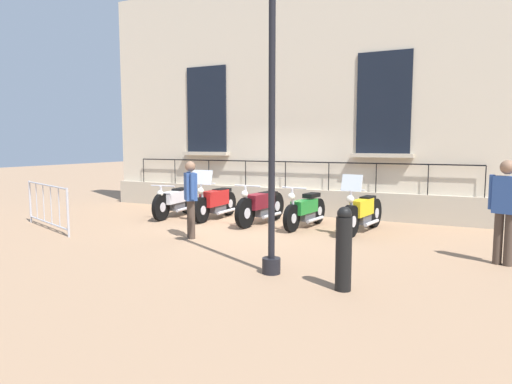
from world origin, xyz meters
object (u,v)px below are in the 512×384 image
at_px(motorcycle_yellow, 362,213).
at_px(crowd_barrier, 47,205).
at_px(lamppost, 272,106).
at_px(pedestrian_standing, 191,195).
at_px(motorcycle_maroon, 261,205).
at_px(bollard, 344,249).
at_px(pedestrian_walking, 505,206).
at_px(motorcycle_white, 175,201).
at_px(motorcycle_red, 215,202).
at_px(motorcycle_green, 305,210).

height_order(motorcycle_yellow, crowd_barrier, motorcycle_yellow).
height_order(motorcycle_yellow, lamppost, lamppost).
xyz_separation_m(lamppost, pedestrian_standing, (-1.66, -2.56, -1.61)).
xyz_separation_m(motorcycle_maroon, pedestrian_standing, (2.15, -0.61, 0.45)).
distance_m(bollard, pedestrian_walking, 3.15).
distance_m(motorcycle_white, motorcycle_red, 1.17).
xyz_separation_m(pedestrian_standing, pedestrian_walking, (-0.42, 5.76, 0.07)).
height_order(motorcycle_maroon, lamppost, lamppost).
bearing_deg(crowd_barrier, pedestrian_standing, 99.92).
height_order(motorcycle_yellow, bollard, motorcycle_yellow).
distance_m(motorcycle_maroon, lamppost, 4.75).
distance_m(motorcycle_maroon, crowd_barrier, 4.97).
height_order(motorcycle_red, bollard, motorcycle_red).
relative_size(motorcycle_white, motorcycle_green, 1.05).
bearing_deg(pedestrian_standing, crowd_barrier, -80.08).
relative_size(pedestrian_standing, pedestrian_walking, 0.94).
bearing_deg(motorcycle_red, motorcycle_green, 87.45).
relative_size(motorcycle_red, motorcycle_maroon, 0.96).
distance_m(motorcycle_white, crowd_barrier, 3.16).
bearing_deg(lamppost, motorcycle_green, -168.07).
bearing_deg(motorcycle_yellow, pedestrian_walking, 56.57).
relative_size(motorcycle_red, crowd_barrier, 0.87).
distance_m(motorcycle_red, motorcycle_green, 2.53).
distance_m(crowd_barrier, pedestrian_walking, 9.35).
bearing_deg(pedestrian_walking, motorcycle_maroon, -108.56).
relative_size(motorcycle_white, motorcycle_maroon, 0.96).
relative_size(motorcycle_maroon, motorcycle_yellow, 1.03).
height_order(lamppost, pedestrian_standing, lamppost).
distance_m(motorcycle_maroon, motorcycle_green, 1.15).
xyz_separation_m(motorcycle_white, motorcycle_green, (-0.06, 3.68, -0.03)).
bearing_deg(pedestrian_standing, pedestrian_walking, 94.20).
relative_size(motorcycle_green, pedestrian_walking, 1.15).
bearing_deg(bollard, lamppost, -104.54).
bearing_deg(pedestrian_standing, motorcycle_maroon, 164.22).
distance_m(motorcycle_red, pedestrian_standing, 2.44).
bearing_deg(lamppost, motorcycle_white, -129.99).
height_order(lamppost, bollard, lamppost).
height_order(motorcycle_green, crowd_barrier, crowd_barrier).
bearing_deg(bollard, motorcycle_yellow, -170.88).
xyz_separation_m(motorcycle_green, crowd_barrier, (2.78, -5.28, 0.16)).
xyz_separation_m(motorcycle_maroon, pedestrian_walking, (1.73, 5.15, 0.51)).
xyz_separation_m(motorcycle_yellow, lamppost, (3.85, -0.52, 2.08)).
distance_m(crowd_barrier, bollard, 7.40).
xyz_separation_m(motorcycle_white, pedestrian_walking, (1.69, 7.69, 0.53)).
height_order(pedestrian_standing, pedestrian_walking, pedestrian_walking).
bearing_deg(motorcycle_yellow, pedestrian_standing, -54.65).
xyz_separation_m(lamppost, pedestrian_walking, (-2.08, 3.20, -1.54)).
bearing_deg(lamppost, pedestrian_standing, -122.88).
bearing_deg(motorcycle_white, lamppost, 50.01).
height_order(motorcycle_maroon, pedestrian_standing, pedestrian_standing).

